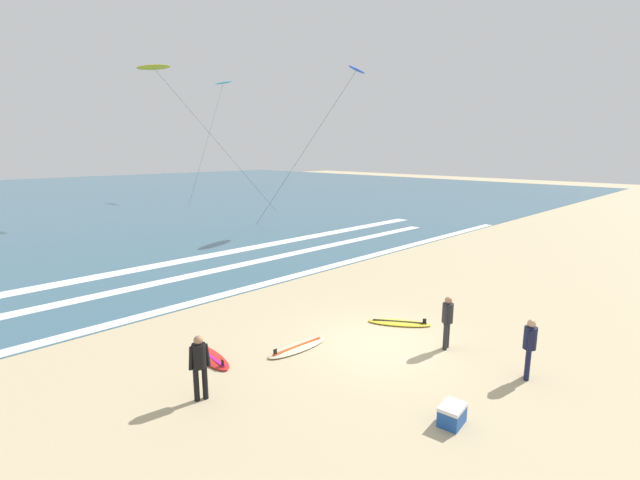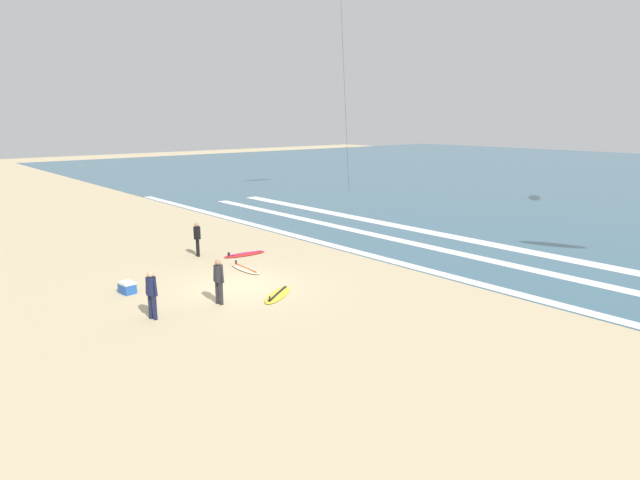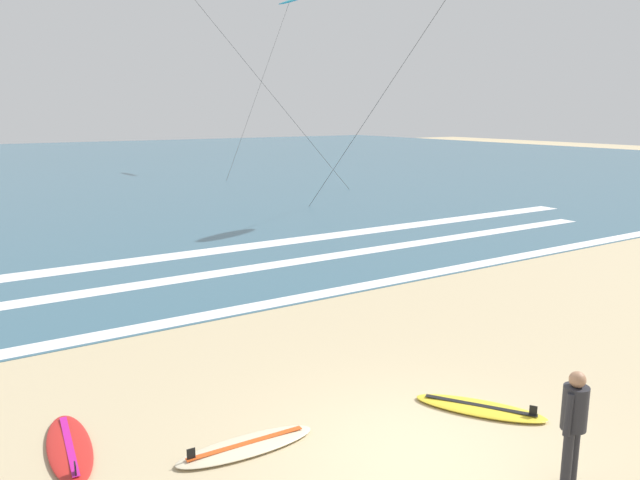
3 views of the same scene
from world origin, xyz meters
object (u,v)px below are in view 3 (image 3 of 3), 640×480
(surfboard_foreground_flat, at_px, (480,408))
(surfboard_right_spare, at_px, (69,448))
(surfboard_near_water, at_px, (246,446))
(kite_cyan_high_right, at_px, (289,2))
(surfer_left_far, at_px, (574,419))

(surfboard_foreground_flat, bearing_deg, surfboard_right_spare, 158.18)
(surfboard_near_water, xyz_separation_m, surfboard_right_spare, (-2.16, 1.34, 0.00))
(surfboard_foreground_flat, distance_m, kite_cyan_high_right, 45.59)
(surfer_left_far, distance_m, surfboard_right_spare, 6.94)
(surfer_left_far, relative_size, kite_cyan_high_right, 0.12)
(surfer_left_far, height_order, surfboard_right_spare, surfer_left_far)
(kite_cyan_high_right, bearing_deg, surfer_left_far, -115.50)
(surfer_left_far, xyz_separation_m, surfboard_foreground_flat, (0.59, 2.06, -0.91))
(surfboard_near_water, relative_size, surfboard_right_spare, 0.99)
(surfboard_right_spare, bearing_deg, surfer_left_far, -39.85)
(surfer_left_far, bearing_deg, kite_cyan_high_right, 64.50)
(surfboard_right_spare, xyz_separation_m, kite_cyan_high_right, (24.95, 36.83, 13.39))
(surfboard_foreground_flat, height_order, surfboard_right_spare, same)
(surfer_left_far, height_order, kite_cyan_high_right, kite_cyan_high_right)
(surfboard_right_spare, height_order, kite_cyan_high_right, kite_cyan_high_right)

